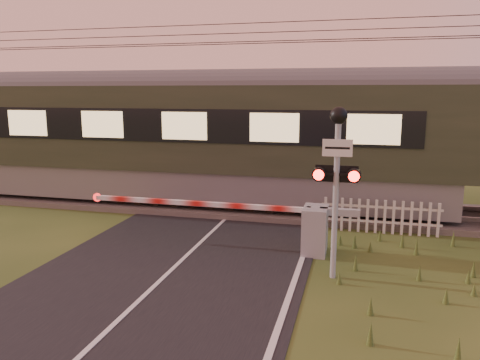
# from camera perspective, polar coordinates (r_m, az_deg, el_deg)

# --- Properties ---
(ground) EXTENTS (160.00, 160.00, 0.00)m
(ground) POSITION_cam_1_polar(r_m,az_deg,el_deg) (10.33, -9.44, -11.87)
(ground) COLOR #2C4018
(ground) RESTS_ON ground
(road) EXTENTS (6.00, 140.00, 0.03)m
(road) POSITION_cam_1_polar(r_m,az_deg,el_deg) (10.12, -9.89, -12.31)
(road) COLOR black
(road) RESTS_ON ground
(track_bed) EXTENTS (140.00, 3.40, 0.39)m
(track_bed) POSITION_cam_1_polar(r_m,az_deg,el_deg) (16.17, -0.24, -3.16)
(track_bed) COLOR #47423D
(track_bed) RESTS_ON ground
(overhead_wires) EXTENTS (120.00, 0.62, 0.62)m
(overhead_wires) POSITION_cam_1_polar(r_m,az_deg,el_deg) (15.80, -0.25, 17.19)
(overhead_wires) COLOR black
(overhead_wires) RESTS_ON ground
(boom_gate) EXTENTS (7.14, 0.90, 1.20)m
(boom_gate) POSITION_cam_1_polar(r_m,az_deg,el_deg) (11.74, 7.54, -5.63)
(boom_gate) COLOR gray
(boom_gate) RESTS_ON ground
(crossing_signal) EXTENTS (0.93, 0.37, 3.64)m
(crossing_signal) POSITION_cam_1_polar(r_m,az_deg,el_deg) (9.83, 11.74, 2.09)
(crossing_signal) COLOR gray
(crossing_signal) RESTS_ON ground
(picket_fence) EXTENTS (3.29, 0.08, 0.96)m
(picket_fence) POSITION_cam_1_polar(r_m,az_deg,el_deg) (13.77, 16.73, -4.28)
(picket_fence) COLOR silver
(picket_fence) RESTS_ON ground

